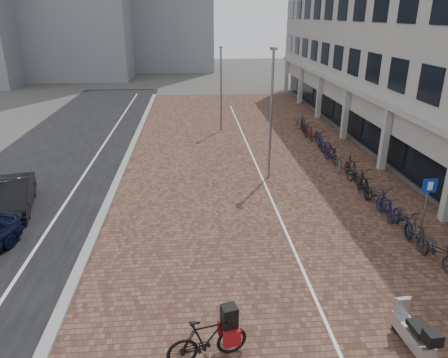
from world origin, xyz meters
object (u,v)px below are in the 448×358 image
(car_dark, at_px, (13,195))
(scooter_front, at_px, (413,331))
(parking_sign, at_px, (427,200))
(hero_bike, at_px, (207,339))

(car_dark, height_order, scooter_front, car_dark)
(scooter_front, relative_size, parking_sign, 0.68)
(car_dark, bearing_deg, hero_bike, -62.28)
(hero_bike, bearing_deg, parking_sign, -71.74)
(car_dark, xyz_separation_m, parking_sign, (15.97, -3.90, 0.99))
(hero_bike, xyz_separation_m, scooter_front, (5.05, -0.08, -0.05))
(hero_bike, xyz_separation_m, parking_sign, (8.06, 5.12, 1.02))
(parking_sign, bearing_deg, scooter_front, -119.51)
(hero_bike, relative_size, parking_sign, 0.85)
(hero_bike, distance_m, parking_sign, 9.61)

